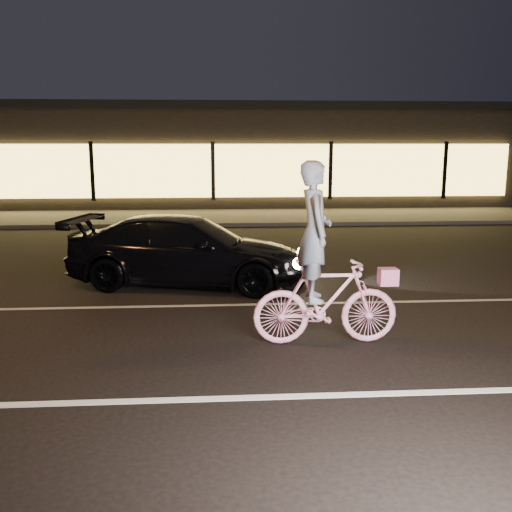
{
  "coord_description": "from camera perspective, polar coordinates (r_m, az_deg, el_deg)",
  "views": [
    {
      "loc": [
        0.14,
        -7.01,
        2.59
      ],
      "look_at": [
        0.66,
        0.6,
        1.09
      ],
      "focal_mm": 40.0,
      "sensor_mm": 36.0,
      "label": 1
    }
  ],
  "objects": [
    {
      "name": "ground",
      "position": [
        7.48,
        -4.81,
        -9.2
      ],
      "size": [
        90.0,
        90.0,
        0.0
      ],
      "primitive_type": "plane",
      "color": "black",
      "rests_on": "ground"
    },
    {
      "name": "sidewalk",
      "position": [
        20.17,
        -4.29,
        3.88
      ],
      "size": [
        30.0,
        4.0,
        0.12
      ],
      "primitive_type": "cube",
      "color": "#383533",
      "rests_on": "ground"
    },
    {
      "name": "cyclist",
      "position": [
        7.44,
        6.69,
        -2.47
      ],
      "size": [
        1.9,
        0.66,
        2.4
      ],
      "rotation": [
        0.0,
        0.0,
        1.57
      ],
      "color": "#FF306D",
      "rests_on": "ground"
    },
    {
      "name": "sedan",
      "position": [
        10.67,
        -6.83,
        0.52
      ],
      "size": [
        4.71,
        2.7,
        1.29
      ],
      "rotation": [
        0.0,
        0.0,
        1.36
      ],
      "color": "black",
      "rests_on": "ground"
    },
    {
      "name": "lane_stripe_near",
      "position": [
        6.09,
        -5.01,
        -14.06
      ],
      "size": [
        60.0,
        0.12,
        0.01
      ],
      "primitive_type": "cube",
      "color": "silver",
      "rests_on": "ground"
    },
    {
      "name": "lane_stripe_far",
      "position": [
        9.38,
        -4.63,
        -4.94
      ],
      "size": [
        60.0,
        0.1,
        0.01
      ],
      "primitive_type": "cube",
      "color": "gray",
      "rests_on": "ground"
    },
    {
      "name": "storefront",
      "position": [
        25.98,
        -4.29,
        10.11
      ],
      "size": [
        25.4,
        8.42,
        4.2
      ],
      "color": "black",
      "rests_on": "ground"
    }
  ]
}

